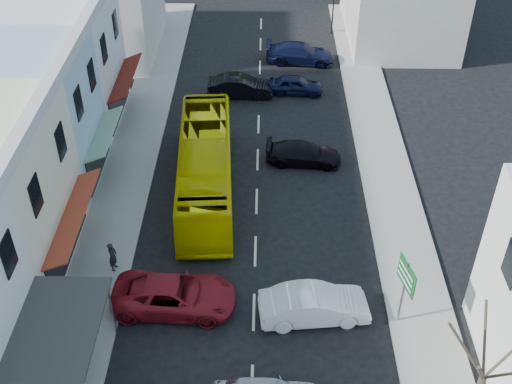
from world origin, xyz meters
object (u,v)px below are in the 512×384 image
pedestrian_left (113,256)px  traffic_signal (333,5)px  bus (205,168)px  direction_sign (403,294)px  car_white (314,306)px  street_tree (483,378)px  car_red (175,296)px

pedestrian_left → traffic_signal: bearing=-14.9°
bus → direction_sign: size_ratio=3.22×
car_white → pedestrian_left: bearing=67.1°
traffic_signal → street_tree: bearing=84.6°
car_red → direction_sign: (9.97, -0.72, 1.10)m
street_tree → traffic_signal: (-2.16, 36.20, -1.18)m
car_white → street_tree: bearing=-144.0°
car_red → traffic_signal: size_ratio=0.94×
car_red → street_tree: 13.45m
bus → street_tree: bearing=-57.8°
pedestrian_left → street_tree: street_tree is taller
direction_sign → car_white: bearing=163.4°
bus → traffic_signal: 22.97m
pedestrian_left → street_tree: size_ratio=0.23×
bus → car_red: 8.71m
pedestrian_left → bus: bearing=-22.2°
bus → car_red: size_ratio=2.52×
pedestrian_left → traffic_signal: size_ratio=0.35×
car_white → street_tree: 8.36m
bus → pedestrian_left: bus is taller
car_white → direction_sign: (3.73, -0.21, 1.10)m
pedestrian_left → direction_sign: size_ratio=0.47×
bus → car_red: bearing=-98.6°
pedestrian_left → traffic_signal: traffic_signal is taller
pedestrian_left → direction_sign: (13.16, -2.99, 0.80)m
car_red → pedestrian_left: size_ratio=2.71×
car_white → street_tree: (5.29, -5.77, 2.93)m
bus → car_red: bus is taller
bus → pedestrian_left: 7.52m
car_white → traffic_signal: size_ratio=0.90×
car_red → pedestrian_left: (-3.20, 2.26, 0.30)m
bus → street_tree: street_tree is taller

